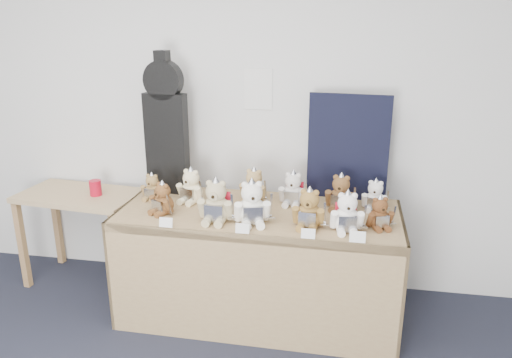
% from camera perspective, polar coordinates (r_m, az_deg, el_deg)
% --- Properties ---
extents(room_shell, '(6.00, 6.00, 6.00)m').
position_cam_1_polar(room_shell, '(3.74, 0.25, 10.22)').
color(room_shell, white).
rests_on(room_shell, floor).
extents(display_table, '(1.93, 0.82, 0.80)m').
position_cam_1_polar(display_table, '(3.40, 0.12, -6.81)').
color(display_table, olive).
rests_on(display_table, floor).
extents(side_table, '(0.96, 0.60, 0.76)m').
position_cam_1_polar(side_table, '(4.14, -19.38, -3.18)').
color(side_table, tan).
rests_on(side_table, floor).
extents(guitar_case, '(0.32, 0.13, 1.04)m').
position_cam_1_polar(guitar_case, '(3.70, -10.25, 6.03)').
color(guitar_case, black).
rests_on(guitar_case, display_table).
extents(navy_board, '(0.57, 0.07, 0.76)m').
position_cam_1_polar(navy_board, '(3.58, 10.46, 3.53)').
color(navy_board, black).
rests_on(navy_board, display_table).
extents(red_cup, '(0.09, 0.09, 0.12)m').
position_cam_1_polar(red_cup, '(3.99, -17.88, -0.97)').
color(red_cup, '#B00B22').
rests_on(red_cup, side_table).
extents(teddy_front_far_left, '(0.20, 0.20, 0.25)m').
position_cam_1_polar(teddy_front_far_left, '(3.39, -10.65, -2.32)').
color(teddy_front_far_left, brown).
rests_on(teddy_front_far_left, display_table).
extents(teddy_front_left, '(0.26, 0.21, 0.32)m').
position_cam_1_polar(teddy_front_left, '(3.21, -4.58, -2.74)').
color(teddy_front_left, tan).
rests_on(teddy_front_left, display_table).
extents(teddy_front_centre, '(0.27, 0.24, 0.32)m').
position_cam_1_polar(teddy_front_centre, '(3.16, -0.46, -2.94)').
color(teddy_front_centre, white).
rests_on(teddy_front_centre, display_table).
extents(teddy_front_right, '(0.23, 0.20, 0.28)m').
position_cam_1_polar(teddy_front_right, '(3.13, 6.08, -3.55)').
color(teddy_front_right, olive).
rests_on(teddy_front_right, display_table).
extents(teddy_front_far_right, '(0.24, 0.20, 0.29)m').
position_cam_1_polar(teddy_front_far_right, '(3.11, 10.36, -3.93)').
color(teddy_front_far_right, white).
rests_on(teddy_front_far_right, display_table).
extents(teddy_front_end, '(0.19, 0.18, 0.23)m').
position_cam_1_polar(teddy_front_end, '(3.20, 13.95, -3.91)').
color(teddy_front_end, brown).
rests_on(teddy_front_end, display_table).
extents(teddy_back_left, '(0.22, 0.21, 0.28)m').
position_cam_1_polar(teddy_back_left, '(3.56, -7.45, -0.94)').
color(teddy_back_left, '#F5E6B3').
rests_on(teddy_back_left, display_table).
extents(teddy_back_centre_left, '(0.22, 0.20, 0.27)m').
position_cam_1_polar(teddy_back_centre_left, '(3.55, -0.26, -0.90)').
color(teddy_back_centre_left, tan).
rests_on(teddy_back_centre_left, display_table).
extents(teddy_back_centre_right, '(0.22, 0.19, 0.27)m').
position_cam_1_polar(teddy_back_centre_right, '(3.50, 4.24, -1.27)').
color(teddy_back_centre_right, silver).
rests_on(teddy_back_centre_right, display_table).
extents(teddy_back_right, '(0.23, 0.20, 0.28)m').
position_cam_1_polar(teddy_back_right, '(3.45, 9.63, -1.68)').
color(teddy_back_right, brown).
rests_on(teddy_back_right, display_table).
extents(teddy_back_end, '(0.20, 0.17, 0.24)m').
position_cam_1_polar(teddy_back_end, '(3.49, 13.43, -1.96)').
color(teddy_back_end, white).
rests_on(teddy_back_end, display_table).
extents(teddy_back_far_left, '(0.18, 0.15, 0.22)m').
position_cam_1_polar(teddy_back_far_left, '(3.67, -11.78, -1.00)').
color(teddy_back_far_left, olive).
rests_on(teddy_back_far_left, display_table).
extents(entry_card_a, '(0.09, 0.02, 0.06)m').
position_cam_1_polar(entry_card_a, '(3.19, -10.27, -4.91)').
color(entry_card_a, silver).
rests_on(entry_card_a, display_table).
extents(entry_card_b, '(0.09, 0.02, 0.06)m').
position_cam_1_polar(entry_card_b, '(3.05, -1.56, -5.67)').
color(entry_card_b, silver).
rests_on(entry_card_b, display_table).
extents(entry_card_c, '(0.09, 0.02, 0.06)m').
position_cam_1_polar(entry_card_c, '(3.00, 5.98, -6.23)').
color(entry_card_c, silver).
rests_on(entry_card_c, display_table).
extents(entry_card_d, '(0.09, 0.02, 0.07)m').
position_cam_1_polar(entry_card_d, '(2.99, 11.53, -6.50)').
color(entry_card_d, silver).
rests_on(entry_card_d, display_table).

